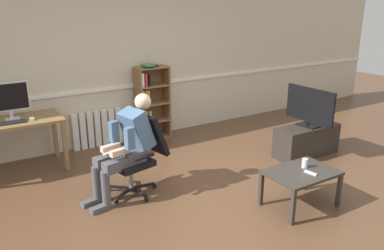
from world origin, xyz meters
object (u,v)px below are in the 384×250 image
at_px(imac_monitor, 9,98).
at_px(radiator, 97,129).
at_px(office_chair, 140,151).
at_px(person_seated, 126,145).
at_px(spare_remote, 311,173).
at_px(coffee_table, 301,176).
at_px(computer_mouse, 32,119).
at_px(keyboard, 9,123).
at_px(tv_screen, 310,106).
at_px(tv_stand, 306,140).
at_px(bookshelf, 150,103).
at_px(computer_desk, 10,128).
at_px(drinking_glass, 305,163).

bearing_deg(imac_monitor, radiator, 13.90).
height_order(office_chair, person_seated, person_seated).
bearing_deg(spare_remote, radiator, 103.44).
bearing_deg(coffee_table, office_chair, 136.04).
distance_m(computer_mouse, office_chair, 1.62).
bearing_deg(coffee_table, keyboard, 136.08).
bearing_deg(coffee_table, tv_screen, 40.08).
bearing_deg(tv_stand, bookshelf, 130.87).
height_order(tv_stand, coffee_table, tv_stand).
bearing_deg(spare_remote, imac_monitor, 122.50).
xyz_separation_m(tv_stand, tv_screen, (0.00, 0.00, 0.54)).
height_order(person_seated, tv_stand, person_seated).
relative_size(imac_monitor, tv_stand, 0.49).
bearing_deg(imac_monitor, computer_desk, -124.68).
distance_m(keyboard, tv_stand, 4.25).
xyz_separation_m(imac_monitor, bookshelf, (2.17, 0.21, -0.42)).
xyz_separation_m(bookshelf, radiator, (-0.91, 0.10, -0.33)).
xyz_separation_m(bookshelf, spare_remote, (0.48, -3.11, -0.18)).
xyz_separation_m(tv_screen, spare_remote, (-1.22, -1.15, -0.33)).
height_order(radiator, coffee_table, radiator).
relative_size(keyboard, office_chair, 0.42).
distance_m(bookshelf, spare_remote, 3.15).
relative_size(office_chair, drinking_glass, 8.96).
bearing_deg(person_seated, computer_mouse, -159.93).
relative_size(radiator, tv_screen, 0.95).
bearing_deg(computer_mouse, computer_desk, 156.06).
xyz_separation_m(computer_desk, tv_screen, (3.92, -1.67, 0.12)).
bearing_deg(computer_desk, radiator, 16.50).
bearing_deg(spare_remote, keyboard, 125.43).
relative_size(computer_mouse, drinking_glass, 0.92).
relative_size(tv_stand, drinking_glass, 9.59).
distance_m(computer_desk, office_chair, 1.88).
distance_m(computer_desk, tv_screen, 4.26).
xyz_separation_m(computer_desk, keyboard, (-0.01, -0.14, 0.11)).
bearing_deg(office_chair, tv_stand, 71.48).
relative_size(computer_desk, radiator, 1.66).
relative_size(office_chair, tv_stand, 0.93).
xyz_separation_m(keyboard, computer_mouse, (0.28, 0.02, 0.01)).
xyz_separation_m(radiator, spare_remote, (1.39, -3.21, 0.15)).
distance_m(tv_stand, tv_screen, 0.54).
xyz_separation_m(computer_desk, radiator, (1.32, 0.39, -0.36)).
bearing_deg(keyboard, radiator, 21.75).
bearing_deg(keyboard, person_seated, -49.20).
relative_size(imac_monitor, person_seated, 0.41).
distance_m(radiator, office_chair, 1.78).
relative_size(tv_screen, spare_remote, 5.64).
bearing_deg(computer_desk, drinking_glass, -43.80).
bearing_deg(computer_desk, computer_mouse, -23.94).
relative_size(coffee_table, spare_remote, 5.34).
distance_m(office_chair, tv_screen, 2.68).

